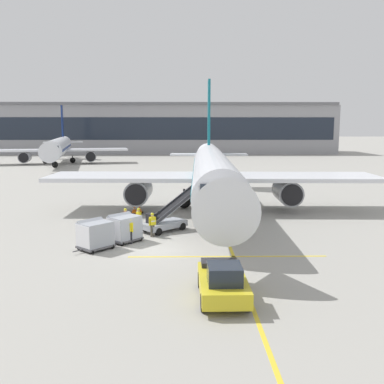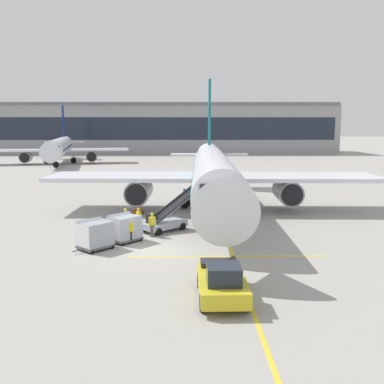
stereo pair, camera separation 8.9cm
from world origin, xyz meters
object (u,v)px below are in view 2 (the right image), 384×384
(ground_crew_by_carts, at_px, (139,218))
(ground_crew_wingwalker, at_px, (126,218))
(baggage_cart_second, at_px, (95,234))
(ground_crew_marshaller, at_px, (130,229))
(pushback_tug, at_px, (222,282))
(distant_airplane, at_px, (59,148))
(safety_cone_nose_mark, at_px, (140,209))
(parked_airplane, at_px, (213,172))
(ground_crew_by_loader, at_px, (152,223))
(belt_loader, at_px, (166,219))
(safety_cone_wingtip, at_px, (138,212))
(safety_cone_engine_keepout, at_px, (135,209))
(baggage_cart_lead, at_px, (124,227))

(ground_crew_by_carts, xyz_separation_m, ground_crew_wingwalker, (-0.98, -0.08, 0.00))
(baggage_cart_second, height_order, ground_crew_by_carts, baggage_cart_second)
(ground_crew_marshaller, bearing_deg, baggage_cart_second, -148.10)
(pushback_tug, distance_m, ground_crew_wingwalker, 14.41)
(ground_crew_marshaller, bearing_deg, distant_airplane, 109.92)
(baggage_cart_second, bearing_deg, distant_airplane, 107.89)
(safety_cone_nose_mark, bearing_deg, pushback_tug, -73.59)
(parked_airplane, bearing_deg, safety_cone_nose_mark, -168.43)
(baggage_cart_second, relative_size, ground_crew_by_loader, 1.47)
(parked_airplane, distance_m, belt_loader, 9.44)
(ground_crew_marshaller, xyz_separation_m, safety_cone_wingtip, (-0.48, 9.20, -0.66))
(baggage_cart_second, distance_m, distant_airplane, 67.54)
(baggage_cart_second, xyz_separation_m, ground_crew_by_loader, (3.44, 3.11, -0.00))
(baggage_cart_second, height_order, pushback_tug, baggage_cart_second)
(safety_cone_wingtip, bearing_deg, distant_airplane, 112.56)
(baggage_cart_second, distance_m, safety_cone_engine_keepout, 11.62)
(safety_cone_engine_keepout, bearing_deg, baggage_cart_lead, -87.43)
(safety_cone_engine_keepout, bearing_deg, pushback_tug, -72.32)
(ground_crew_by_carts, relative_size, safety_cone_wingtip, 2.49)
(baggage_cart_lead, height_order, pushback_tug, baggage_cart_lead)
(safety_cone_wingtip, xyz_separation_m, safety_cone_nose_mark, (0.01, 1.24, 0.01))
(safety_cone_wingtip, xyz_separation_m, distant_airplane, (-22.33, 53.75, 2.98))
(ground_crew_wingwalker, xyz_separation_m, safety_cone_nose_mark, (0.31, 6.89, -0.65))
(baggage_cart_second, bearing_deg, safety_cone_engine_keepout, 84.17)
(ground_crew_by_carts, height_order, ground_crew_marshaller, same)
(pushback_tug, xyz_separation_m, ground_crew_wingwalker, (-6.17, 13.02, 0.17))
(parked_airplane, relative_size, ground_crew_wingwalker, 22.86)
(ground_crew_by_loader, distance_m, distant_airplane, 65.78)
(ground_crew_by_loader, distance_m, safety_cone_nose_mark, 8.84)
(ground_crew_by_carts, height_order, safety_cone_engine_keepout, ground_crew_by_carts)
(baggage_cart_second, bearing_deg, ground_crew_by_loader, 42.12)
(ground_crew_by_carts, height_order, safety_cone_nose_mark, ground_crew_by_carts)
(parked_airplane, distance_m, baggage_cart_lead, 13.39)
(ground_crew_by_carts, relative_size, distant_airplane, 0.05)
(parked_airplane, relative_size, belt_loader, 8.57)
(baggage_cart_second, xyz_separation_m, ground_crew_wingwalker, (1.30, 4.83, -0.00))
(safety_cone_engine_keepout, relative_size, safety_cone_wingtip, 1.06)
(baggage_cart_lead, relative_size, ground_crew_by_loader, 1.47)
(safety_cone_wingtip, bearing_deg, belt_loader, -63.47)
(baggage_cart_lead, distance_m, ground_crew_by_loader, 2.23)
(ground_crew_marshaller, bearing_deg, safety_cone_wingtip, 92.98)
(safety_cone_nose_mark, bearing_deg, ground_crew_by_carts, -84.39)
(ground_crew_by_loader, bearing_deg, safety_cone_nose_mark, 101.99)
(safety_cone_engine_keepout, distance_m, safety_cone_wingtip, 1.13)
(parked_airplane, relative_size, baggage_cart_second, 15.58)
(baggage_cart_lead, height_order, safety_cone_nose_mark, baggage_cart_lead)
(ground_crew_by_loader, relative_size, safety_cone_engine_keepout, 2.34)
(ground_crew_by_carts, bearing_deg, baggage_cart_second, -114.83)
(ground_crew_by_loader, bearing_deg, pushback_tug, -70.35)
(safety_cone_nose_mark, bearing_deg, belt_loader, -67.90)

